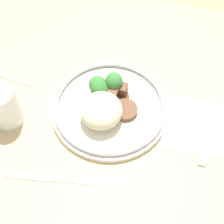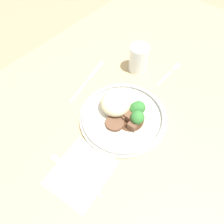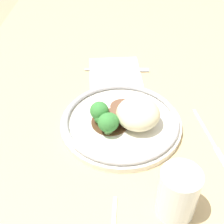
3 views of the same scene
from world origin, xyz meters
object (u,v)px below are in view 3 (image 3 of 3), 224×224
(fork, at_px, (123,70))
(knife, at_px, (214,146))
(juice_glass, at_px, (177,195))
(plate, at_px, (122,120))

(fork, bearing_deg, knife, -56.40)
(fork, distance_m, knife, 0.35)
(juice_glass, height_order, fork, juice_glass)
(knife, bearing_deg, plate, -116.84)
(juice_glass, relative_size, fork, 0.55)
(juice_glass, distance_m, fork, 0.46)
(fork, xyz_separation_m, knife, (0.28, 0.20, -0.00))
(plate, bearing_deg, juice_glass, 24.85)
(juice_glass, relative_size, knife, 0.46)
(juice_glass, bearing_deg, plate, -155.15)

